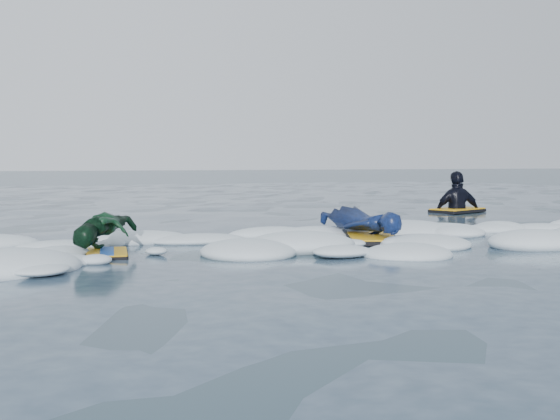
{
  "coord_description": "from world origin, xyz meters",
  "views": [
    {
      "loc": [
        -2.98,
        -6.64,
        0.98
      ],
      "look_at": [
        -0.23,
        1.6,
        0.36
      ],
      "focal_mm": 45.0,
      "sensor_mm": 36.0,
      "label": 1
    }
  ],
  "objects": [
    {
      "name": "ground",
      "position": [
        0.0,
        0.0,
        0.0
      ],
      "size": [
        120.0,
        120.0,
        0.0
      ],
      "primitive_type": "plane",
      "color": "#162836",
      "rests_on": "ground"
    },
    {
      "name": "foam_band",
      "position": [
        0.0,
        1.03,
        0.0
      ],
      "size": [
        12.0,
        3.1,
        0.3
      ],
      "primitive_type": null,
      "color": "silver",
      "rests_on": "ground"
    },
    {
      "name": "prone_woman_unit",
      "position": [
        0.7,
        1.13,
        0.2
      ],
      "size": [
        0.86,
        1.59,
        0.39
      ],
      "rotation": [
        0.0,
        0.0,
        1.22
      ],
      "color": "black",
      "rests_on": "ground"
    },
    {
      "name": "prone_child_unit",
      "position": [
        -2.41,
        0.76,
        0.22
      ],
      "size": [
        0.97,
        1.24,
        0.43
      ],
      "rotation": [
        0.0,
        0.0,
        1.48
      ],
      "color": "black",
      "rests_on": "ground"
    },
    {
      "name": "waiting_rider_unit",
      "position": [
        4.28,
        4.66,
        -0.03
      ],
      "size": [
        1.23,
        0.98,
        1.62
      ],
      "rotation": [
        0.0,
        0.0,
        0.42
      ],
      "color": "black",
      "rests_on": "ground"
    }
  ]
}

